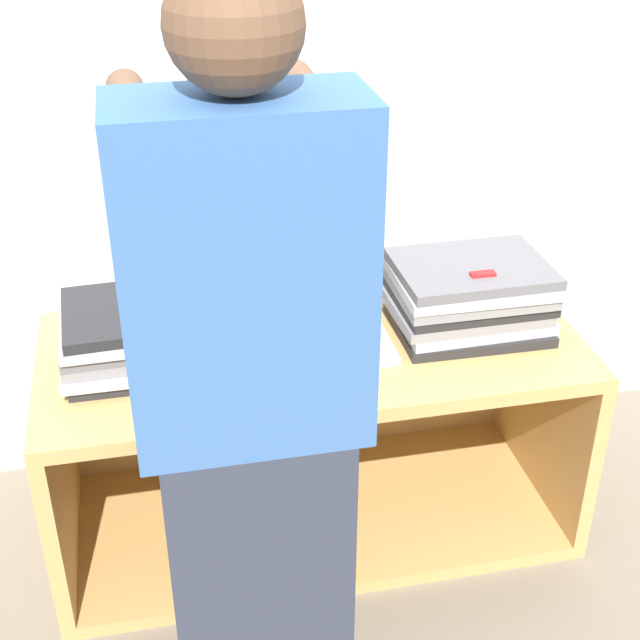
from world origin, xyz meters
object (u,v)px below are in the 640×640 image
(laptop_open, at_px, (308,313))
(person, at_px, (252,415))
(laptop_stack_left, at_px, (144,335))
(laptop_stack_right, at_px, (468,296))

(laptop_open, xyz_separation_m, person, (-0.22, -0.60, 0.15))
(laptop_stack_left, height_order, person, person)
(laptop_open, distance_m, laptop_stack_right, 0.40)
(laptop_stack_left, xyz_separation_m, laptop_stack_right, (0.80, 0.00, 0.01))
(laptop_stack_right, bearing_deg, laptop_stack_left, -179.96)
(laptop_stack_left, height_order, laptop_stack_right, laptop_stack_right)
(laptop_stack_left, distance_m, person, 0.59)
(laptop_open, relative_size, person, 0.24)
(laptop_open, height_order, laptop_stack_right, laptop_open)
(laptop_open, height_order, laptop_stack_left, laptop_open)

